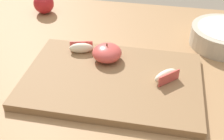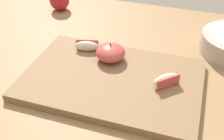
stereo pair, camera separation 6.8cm
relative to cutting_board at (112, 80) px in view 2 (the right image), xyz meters
The scene contains 6 objects.
dining_table 0.12m from the cutting_board, 103.46° to the left, with size 1.34×0.88×0.75m.
cutting_board is the anchor object (origin of this frame).
apple_half_skin_up 0.08m from the cutting_board, 111.01° to the left, with size 0.08×0.08×0.05m.
apple_wedge_back 0.13m from the cutting_board, ahead, with size 0.06×0.06×0.03m.
apple_wedge_near_knife 0.14m from the cutting_board, 138.61° to the left, with size 0.07×0.04×0.03m.
whole_apple_crimson 0.46m from the cutting_board, 132.12° to the left, with size 0.07×0.07×0.08m.
Camera 2 is at (0.18, -0.57, 1.20)m, focal length 46.00 mm.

